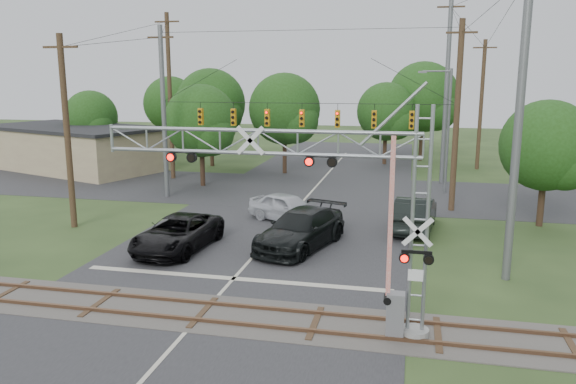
% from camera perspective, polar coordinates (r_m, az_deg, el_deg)
% --- Properties ---
extents(ground, '(160.00, 160.00, 0.00)m').
position_cam_1_polar(ground, '(18.72, -10.89, -14.45)').
color(ground, '#2A3F1D').
rests_on(ground, ground).
extents(road_main, '(14.00, 90.00, 0.02)m').
position_cam_1_polar(road_main, '(27.52, -2.65, -5.61)').
color(road_main, '#2B2B2E').
rests_on(road_main, ground).
extents(road_cross, '(90.00, 12.00, 0.02)m').
position_cam_1_polar(road_cross, '(40.79, 2.47, 0.10)').
color(road_cross, '#2B2B2E').
rests_on(road_cross, ground).
extents(railroad_track, '(90.00, 3.20, 0.17)m').
position_cam_1_polar(railroad_track, '(20.38, -8.64, -12.02)').
color(railroad_track, '#4B4541').
rests_on(railroad_track, ground).
extents(crossing_gantry, '(10.73, 0.94, 7.37)m').
position_cam_1_polar(crossing_gantry, '(17.61, 3.06, -0.24)').
color(crossing_gantry, gray).
rests_on(crossing_gantry, ground).
extents(traffic_signal_span, '(19.34, 0.36, 11.50)m').
position_cam_1_polar(traffic_signal_span, '(35.96, 2.82, 7.72)').
color(traffic_signal_span, slate).
rests_on(traffic_signal_span, ground).
extents(pickup_black, '(3.11, 6.03, 1.63)m').
position_cam_1_polar(pickup_black, '(27.43, -11.15, -4.14)').
color(pickup_black, black).
rests_on(pickup_black, ground).
extents(car_dark, '(4.25, 6.75, 1.82)m').
position_cam_1_polar(car_dark, '(27.25, 1.30, -3.80)').
color(car_dark, black).
rests_on(car_dark, ground).
extents(sedan_silver, '(5.13, 3.83, 1.63)m').
position_cam_1_polar(sedan_silver, '(32.16, -0.09, -1.58)').
color(sedan_silver, silver).
rests_on(sedan_silver, ground).
extents(suv_dark, '(2.51, 5.72, 1.83)m').
position_cam_1_polar(suv_dark, '(31.04, 12.75, -2.17)').
color(suv_dark, black).
rests_on(suv_dark, ground).
extents(commercial_building, '(18.42, 13.57, 3.85)m').
position_cam_1_polar(commercial_building, '(54.00, -20.94, 4.25)').
color(commercial_building, '#9E8969').
rests_on(commercial_building, ground).
extents(streetlight, '(2.33, 0.24, 8.73)m').
position_cam_1_polar(streetlight, '(41.13, 15.74, 6.63)').
color(streetlight, slate).
rests_on(streetlight, ground).
extents(utility_poles, '(26.78, 29.45, 13.91)m').
position_cam_1_polar(utility_poles, '(38.47, 5.59, 8.80)').
color(utility_poles, '#3D261C').
rests_on(utility_poles, ground).
extents(treeline, '(53.97, 30.03, 9.87)m').
position_cam_1_polar(treeline, '(48.88, 7.32, 8.43)').
color(treeline, '#372519').
rests_on(treeline, ground).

